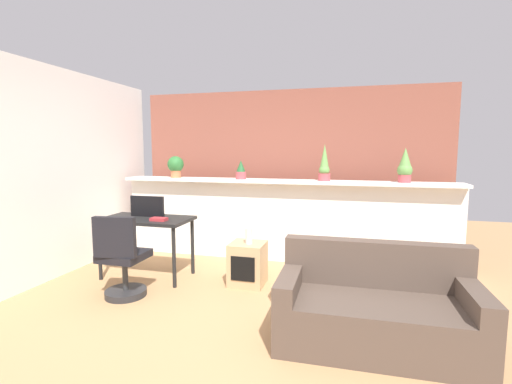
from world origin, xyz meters
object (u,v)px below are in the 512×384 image
vase_on_shelf (249,236)px  book_on_desk (159,219)px  potted_plant_3 (405,166)px  tv_monitor (147,206)px  potted_plant_0 (176,166)px  office_chair (122,263)px  potted_plant_1 (241,170)px  potted_plant_2 (324,166)px  side_cube_shelf (248,264)px  couch (375,310)px  desk (146,224)px

vase_on_shelf → book_on_desk: 1.09m
potted_plant_3 → tv_monitor: bearing=-162.4°
potted_plant_0 → office_chair: 2.00m
potted_plant_1 → potted_plant_2: 1.18m
side_cube_shelf → book_on_desk: (-1.04, -0.19, 0.52)m
couch → potted_plant_1: bearing=131.7°
potted_plant_1 → potted_plant_3: bearing=1.0°
potted_plant_3 → couch: potted_plant_3 is taller
side_cube_shelf → couch: couch is taller
office_chair → potted_plant_2: bearing=41.5°
potted_plant_0 → book_on_desk: potted_plant_0 is taller
tv_monitor → couch: 2.95m
side_cube_shelf → couch: bearing=-36.0°
potted_plant_0 → couch: 3.61m
potted_plant_1 → vase_on_shelf: 1.28m
potted_plant_1 → couch: 2.84m
couch → office_chair: bearing=173.9°
tv_monitor → vase_on_shelf: bearing=-1.4°
tv_monitor → vase_on_shelf: 1.37m
office_chair → vase_on_shelf: (1.20, 0.72, 0.20)m
couch → vase_on_shelf: bearing=144.0°
side_cube_shelf → vase_on_shelf: vase_on_shelf is taller
office_chair → couch: size_ratio=0.58×
tv_monitor → office_chair: (0.14, -0.75, -0.49)m
potted_plant_0 → potted_plant_3: bearing=0.0°
book_on_desk → couch: size_ratio=0.12×
potted_plant_3 → couch: bearing=-102.0°
potted_plant_0 → potted_plant_3: 3.23m
potted_plant_0 → desk: size_ratio=0.29×
tv_monitor → office_chair: tv_monitor is taller
potted_plant_0 → desk: (0.14, -1.07, -0.68)m
office_chair → book_on_desk: (0.14, 0.54, 0.38)m
potted_plant_1 → potted_plant_3: size_ratio=0.60×
tv_monitor → couch: size_ratio=0.29×
tv_monitor → office_chair: bearing=-79.5°
desk → potted_plant_3: bearing=19.1°
office_chair → vase_on_shelf: office_chair is taller
potted_plant_0 → potted_plant_3: potted_plant_3 is taller
book_on_desk → office_chair: bearing=-104.3°
vase_on_shelf → potted_plant_1: bearing=112.2°
office_chair → side_cube_shelf: office_chair is taller
potted_plant_3 → vase_on_shelf: size_ratio=2.41×
office_chair → book_on_desk: office_chair is taller
book_on_desk → couch: 2.60m
potted_plant_0 → vase_on_shelf: size_ratio=1.75×
potted_plant_2 → potted_plant_3: size_ratio=1.11×
potted_plant_1 → potted_plant_2: potted_plant_2 is taller
potted_plant_0 → desk: 1.28m
couch → potted_plant_3: bearing=78.0°
potted_plant_1 → tv_monitor: bearing=-134.4°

